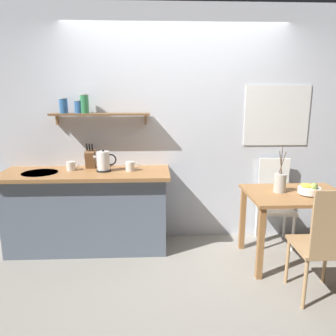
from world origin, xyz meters
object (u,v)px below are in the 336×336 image
object	(u,v)px
electric_kettle	(104,161)
twig_vase	(280,183)
fruit_bowl	(309,190)
knife_block	(90,159)
coffee_mug_spare	(130,166)
coffee_mug_by_sink	(71,166)
dining_chair_far	(274,198)
dining_chair_near	(325,241)
dining_table	(295,204)

from	to	relation	value
electric_kettle	twig_vase	bearing A→B (deg)	-10.99
fruit_bowl	twig_vase	bearing A→B (deg)	158.28
electric_kettle	fruit_bowl	bearing A→B (deg)	-12.40
knife_block	coffee_mug_spare	world-z (taller)	knife_block
fruit_bowl	coffee_mug_spare	size ratio (longest dim) A/B	1.59
coffee_mug_spare	coffee_mug_by_sink	bearing A→B (deg)	175.85
fruit_bowl	coffee_mug_spare	xyz separation A→B (m)	(-1.80, 0.46, 0.15)
dining_chair_far	dining_chair_near	bearing A→B (deg)	-90.96
fruit_bowl	electric_kettle	size ratio (longest dim) A/B	0.89
dining_table	fruit_bowl	distance (m)	0.21
dining_chair_far	coffee_mug_by_sink	bearing A→B (deg)	-178.51
dining_chair_near	knife_block	size ratio (longest dim) A/B	3.60
dining_chair_near	twig_vase	size ratio (longest dim) A/B	2.16
fruit_bowl	electric_kettle	distance (m)	2.15
dining_chair_near	dining_chair_far	size ratio (longest dim) A/B	1.03
fruit_bowl	twig_vase	size ratio (longest dim) A/B	0.46
dining_chair_near	dining_table	bearing A→B (deg)	86.47
dining_table	fruit_bowl	world-z (taller)	fruit_bowl
electric_kettle	knife_block	world-z (taller)	knife_block
dining_table	twig_vase	xyz separation A→B (m)	(-0.16, 0.05, 0.22)
dining_table	coffee_mug_by_sink	world-z (taller)	coffee_mug_by_sink
coffee_mug_spare	dining_table	bearing A→B (deg)	-13.33
dining_chair_near	coffee_mug_spare	xyz separation A→B (m)	(-1.65, 1.09, 0.40)
twig_vase	coffee_mug_spare	bearing A→B (deg)	166.98
twig_vase	coffee_mug_by_sink	world-z (taller)	twig_vase
twig_vase	coffee_mug_spare	xyz separation A→B (m)	(-1.54, 0.36, 0.11)
fruit_bowl	knife_block	size ratio (longest dim) A/B	0.77
coffee_mug_by_sink	coffee_mug_spare	bearing A→B (deg)	-4.15
knife_block	electric_kettle	bearing A→B (deg)	-42.32
dining_chair_far	knife_block	distance (m)	2.19
dining_table	dining_chair_far	size ratio (longest dim) A/B	1.00
dining_table	coffee_mug_by_sink	xyz separation A→B (m)	(-2.35, 0.45, 0.33)
dining_chair_near	fruit_bowl	world-z (taller)	dining_chair_near
dining_chair_near	dining_chair_far	bearing A→B (deg)	89.04
dining_table	electric_kettle	world-z (taller)	electric_kettle
dining_chair_near	dining_chair_far	xyz separation A→B (m)	(0.02, 1.20, -0.03)
dining_table	dining_chair_near	xyz separation A→B (m)	(-0.04, -0.69, -0.08)
coffee_mug_by_sink	dining_chair_far	bearing A→B (deg)	1.49
fruit_bowl	coffee_mug_by_sink	size ratio (longest dim) A/B	1.62
fruit_bowl	knife_block	world-z (taller)	knife_block
dining_table	twig_vase	bearing A→B (deg)	163.68
dining_chair_far	twig_vase	xyz separation A→B (m)	(-0.14, -0.46, 0.32)
coffee_mug_spare	twig_vase	bearing A→B (deg)	-13.02
dining_chair_near	fruit_bowl	bearing A→B (deg)	76.98
dining_chair_near	coffee_mug_spare	world-z (taller)	dining_chair_near
coffee_mug_by_sink	coffee_mug_spare	distance (m)	0.65
dining_table	coffee_mug_by_sink	bearing A→B (deg)	169.17
dining_chair_near	coffee_mug_by_sink	bearing A→B (deg)	153.80
electric_kettle	coffee_mug_spare	bearing A→B (deg)	0.26
twig_vase	coffee_mug_spare	world-z (taller)	twig_vase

